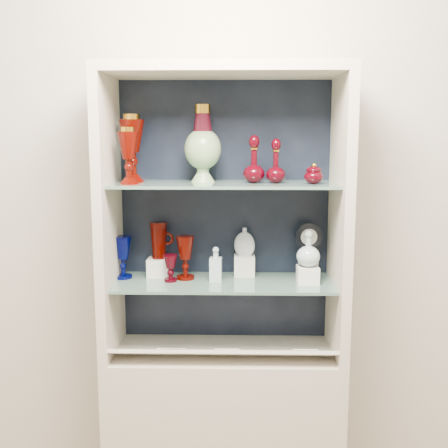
{
  "coord_description": "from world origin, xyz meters",
  "views": [
    {
      "loc": [
        0.05,
        -0.77,
        1.67
      ],
      "look_at": [
        0.0,
        1.53,
        1.3
      ],
      "focal_mm": 45.0,
      "sensor_mm": 36.0,
      "label": 1
    }
  ],
  "objects_px": {
    "lidded_bowl": "(314,173)",
    "flat_flask": "(245,241)",
    "clear_round_decanter": "(308,249)",
    "cameo_medallion": "(309,238)",
    "enamel_urn": "(203,144)",
    "ruby_pitcher": "(159,240)",
    "pedestal_lamp_right": "(132,148)",
    "cobalt_goblet": "(123,257)",
    "ruby_decanter_b": "(254,158)",
    "clear_square_bottle": "(216,264)",
    "pedestal_lamp_left": "(128,156)",
    "ruby_goblet_tall": "(185,258)",
    "ruby_decanter_a": "(276,158)",
    "ruby_goblet_small": "(170,268)"
  },
  "relations": [
    {
      "from": "pedestal_lamp_right",
      "to": "ruby_pitcher",
      "type": "distance_m",
      "value": 0.41
    },
    {
      "from": "pedestal_lamp_right",
      "to": "flat_flask",
      "type": "distance_m",
      "value": 0.63
    },
    {
      "from": "enamel_urn",
      "to": "lidded_bowl",
      "type": "bearing_deg",
      "value": -11.95
    },
    {
      "from": "pedestal_lamp_left",
      "to": "ruby_goblet_tall",
      "type": "xyz_separation_m",
      "value": [
        0.21,
        0.1,
        -0.44
      ]
    },
    {
      "from": "ruby_decanter_a",
      "to": "flat_flask",
      "type": "distance_m",
      "value": 0.4
    },
    {
      "from": "lidded_bowl",
      "to": "cobalt_goblet",
      "type": "height_order",
      "value": "lidded_bowl"
    },
    {
      "from": "clear_round_decanter",
      "to": "cameo_medallion",
      "type": "bearing_deg",
      "value": 82.64
    },
    {
      "from": "pedestal_lamp_left",
      "to": "flat_flask",
      "type": "bearing_deg",
      "value": 19.83
    },
    {
      "from": "lidded_bowl",
      "to": "ruby_goblet_tall",
      "type": "height_order",
      "value": "lidded_bowl"
    },
    {
      "from": "ruby_goblet_tall",
      "to": "flat_flask",
      "type": "relative_size",
      "value": 1.46
    },
    {
      "from": "pedestal_lamp_left",
      "to": "pedestal_lamp_right",
      "type": "xyz_separation_m",
      "value": [
        -0.0,
        0.1,
        0.03
      ]
    },
    {
      "from": "enamel_urn",
      "to": "ruby_decanter_a",
      "type": "distance_m",
      "value": 0.31
    },
    {
      "from": "flat_flask",
      "to": "ruby_pitcher",
      "type": "bearing_deg",
      "value": -166.52
    },
    {
      "from": "ruby_decanter_a",
      "to": "enamel_urn",
      "type": "bearing_deg",
      "value": 169.24
    },
    {
      "from": "pedestal_lamp_right",
      "to": "lidded_bowl",
      "type": "height_order",
      "value": "pedestal_lamp_right"
    },
    {
      "from": "pedestal_lamp_right",
      "to": "cameo_medallion",
      "type": "xyz_separation_m",
      "value": [
        0.75,
        0.06,
        -0.39
      ]
    },
    {
      "from": "lidded_bowl",
      "to": "flat_flask",
      "type": "bearing_deg",
      "value": 150.72
    },
    {
      "from": "lidded_bowl",
      "to": "ruby_goblet_small",
      "type": "xyz_separation_m",
      "value": [
        -0.59,
        0.04,
        -0.41
      ]
    },
    {
      "from": "pedestal_lamp_right",
      "to": "clear_square_bottle",
      "type": "xyz_separation_m",
      "value": [
        0.35,
        -0.03,
        -0.49
      ]
    },
    {
      "from": "ruby_pitcher",
      "to": "clear_round_decanter",
      "type": "height_order",
      "value": "ruby_pitcher"
    },
    {
      "from": "cobalt_goblet",
      "to": "flat_flask",
      "type": "bearing_deg",
      "value": 6.24
    },
    {
      "from": "pedestal_lamp_right",
      "to": "ruby_goblet_tall",
      "type": "bearing_deg",
      "value": -0.18
    },
    {
      "from": "pedestal_lamp_left",
      "to": "ruby_goblet_tall",
      "type": "height_order",
      "value": "pedestal_lamp_left"
    },
    {
      "from": "ruby_decanter_b",
      "to": "cameo_medallion",
      "type": "bearing_deg",
      "value": 22.22
    },
    {
      "from": "enamel_urn",
      "to": "ruby_pitcher",
      "type": "height_order",
      "value": "enamel_urn"
    },
    {
      "from": "clear_square_bottle",
      "to": "flat_flask",
      "type": "bearing_deg",
      "value": 39.12
    },
    {
      "from": "cobalt_goblet",
      "to": "lidded_bowl",
      "type": "bearing_deg",
      "value": -6.84
    },
    {
      "from": "cobalt_goblet",
      "to": "ruby_pitcher",
      "type": "height_order",
      "value": "ruby_pitcher"
    },
    {
      "from": "enamel_urn",
      "to": "cobalt_goblet",
      "type": "bearing_deg",
      "value": 179.92
    },
    {
      "from": "lidded_bowl",
      "to": "flat_flask",
      "type": "xyz_separation_m",
      "value": [
        -0.27,
        0.15,
        -0.31
      ]
    },
    {
      "from": "cameo_medallion",
      "to": "ruby_goblet_tall",
      "type": "bearing_deg",
      "value": 178.43
    },
    {
      "from": "pedestal_lamp_left",
      "to": "ruby_decanter_b",
      "type": "height_order",
      "value": "pedestal_lamp_left"
    },
    {
      "from": "clear_round_decanter",
      "to": "ruby_pitcher",
      "type": "bearing_deg",
      "value": 170.83
    },
    {
      "from": "cobalt_goblet",
      "to": "cameo_medallion",
      "type": "relative_size",
      "value": 1.31
    },
    {
      "from": "enamel_urn",
      "to": "clear_square_bottle",
      "type": "height_order",
      "value": "enamel_urn"
    },
    {
      "from": "ruby_decanter_a",
      "to": "clear_square_bottle",
      "type": "relative_size",
      "value": 1.37
    },
    {
      "from": "enamel_urn",
      "to": "ruby_decanter_a",
      "type": "relative_size",
      "value": 1.57
    },
    {
      "from": "ruby_decanter_a",
      "to": "cobalt_goblet",
      "type": "height_order",
      "value": "ruby_decanter_a"
    },
    {
      "from": "cobalt_goblet",
      "to": "ruby_goblet_tall",
      "type": "height_order",
      "value": "ruby_goblet_tall"
    },
    {
      "from": "cobalt_goblet",
      "to": "clear_square_bottle",
      "type": "distance_m",
      "value": 0.41
    },
    {
      "from": "enamel_urn",
      "to": "clear_square_bottle",
      "type": "xyz_separation_m",
      "value": [
        0.05,
        -0.04,
        -0.51
      ]
    },
    {
      "from": "pedestal_lamp_right",
      "to": "ruby_decanter_a",
      "type": "height_order",
      "value": "pedestal_lamp_right"
    },
    {
      "from": "pedestal_lamp_right",
      "to": "lidded_bowl",
      "type": "xyz_separation_m",
      "value": [
        0.75,
        -0.09,
        -0.1
      ]
    },
    {
      "from": "ruby_goblet_tall",
      "to": "ruby_decanter_b",
      "type": "bearing_deg",
      "value": -8.12
    },
    {
      "from": "ruby_decanter_b",
      "to": "cameo_medallion",
      "type": "distance_m",
      "value": 0.44
    },
    {
      "from": "cobalt_goblet",
      "to": "enamel_urn",
      "type": "bearing_deg",
      "value": -0.08
    },
    {
      "from": "clear_square_bottle",
      "to": "ruby_goblet_tall",
      "type": "bearing_deg",
      "value": 166.13
    },
    {
      "from": "ruby_goblet_small",
      "to": "ruby_goblet_tall",
      "type": "bearing_deg",
      "value": 35.01
    },
    {
      "from": "ruby_goblet_small",
      "to": "pedestal_lamp_left",
      "type": "bearing_deg",
      "value": -158.76
    },
    {
      "from": "ruby_decanter_b",
      "to": "clear_square_bottle",
      "type": "relative_size",
      "value": 1.39
    }
  ]
}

